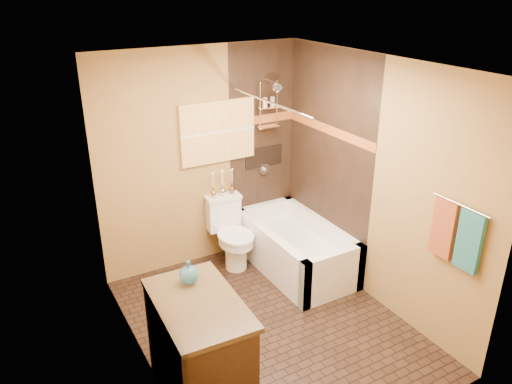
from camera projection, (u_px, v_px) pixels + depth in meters
floor at (269, 324)px, 4.89m from camera, size 3.00×3.00×0.00m
wall_left at (138, 242)px, 3.86m from camera, size 0.02×3.00×2.50m
wall_right at (374, 184)px, 4.94m from camera, size 0.02×3.00×2.50m
wall_back at (202, 160)px, 5.60m from camera, size 2.40×0.02×2.50m
wall_front at (391, 296)px, 3.20m from camera, size 2.40×0.02×2.50m
ceiling at (272, 65)px, 3.90m from camera, size 3.00×3.00×0.00m
alcove_tile_back at (262, 149)px, 5.94m from camera, size 0.85×0.01×2.50m
alcove_tile_right at (327, 162)px, 5.54m from camera, size 0.01×1.50×2.50m
mosaic_band_back at (262, 119)px, 5.78m from camera, size 0.85×0.01×0.10m
mosaic_band_right at (328, 130)px, 5.38m from camera, size 0.01×1.50×0.10m
alcove_niche at (264, 157)px, 5.98m from camera, size 0.50×0.01×0.25m
shower_fixtures at (269, 117)px, 5.70m from camera, size 0.24×0.33×1.16m
curtain_rod at (267, 101)px, 4.87m from camera, size 0.03×1.55×0.03m
towel_bar at (461, 205)px, 4.00m from camera, size 0.02×0.55×0.02m
towel_teal at (469, 241)px, 4.01m from camera, size 0.05×0.22×0.52m
towel_rust at (444, 228)px, 4.22m from camera, size 0.05×0.22×0.52m
sunset_painting at (218, 132)px, 5.55m from camera, size 0.90×0.04×0.70m
vanity_mirror at (157, 238)px, 3.39m from camera, size 0.01×1.00×0.90m
bathtub at (295, 251)px, 5.77m from camera, size 0.80×1.50×0.55m
toilet at (231, 232)px, 5.79m from camera, size 0.42×0.62×0.81m
vanity at (199, 348)px, 3.92m from camera, size 0.65×1.03×0.88m
teal_bottle at (189, 272)px, 3.94m from camera, size 0.20×0.20×0.24m
bud_vases at (223, 183)px, 5.71m from camera, size 0.30×0.06×0.30m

